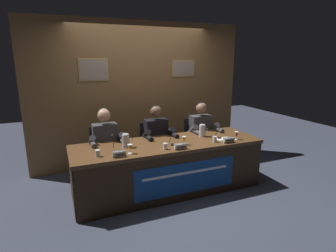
{
  "coord_description": "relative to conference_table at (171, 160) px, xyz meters",
  "views": [
    {
      "loc": [
        -1.48,
        -3.53,
        1.93
      ],
      "look_at": [
        0.0,
        0.0,
        0.99
      ],
      "focal_mm": 29.07,
      "sensor_mm": 36.0,
      "label": 1
    }
  ],
  "objects": [
    {
      "name": "ground_plane",
      "position": [
        -0.0,
        0.11,
        -0.51
      ],
      "size": [
        12.0,
        12.0,
        0.0
      ],
      "primitive_type": "plane",
      "color": "#383D4C"
    },
    {
      "name": "wall_back_panelled",
      "position": [
        -0.0,
        1.41,
        0.8
      ],
      "size": [
        3.98,
        0.14,
        2.6
      ],
      "color": "brown",
      "rests_on": "ground_plane"
    },
    {
      "name": "conference_table",
      "position": [
        0.0,
        0.0,
        0.0
      ],
      "size": [
        2.78,
        0.89,
        0.74
      ],
      "color": "brown",
      "rests_on": "ground_plane"
    },
    {
      "name": "chair_left",
      "position": [
        -0.83,
        0.74,
        -0.07
      ],
      "size": [
        0.44,
        0.44,
        0.9
      ],
      "color": "black",
      "rests_on": "ground_plane"
    },
    {
      "name": "panelist_left",
      "position": [
        -0.83,
        0.54,
        0.21
      ],
      "size": [
        0.51,
        0.48,
        1.23
      ],
      "color": "black",
      "rests_on": "ground_plane"
    },
    {
      "name": "nameplate_left",
      "position": [
        -0.8,
        -0.22,
        0.28
      ],
      "size": [
        0.17,
        0.06,
        0.08
      ],
      "color": "white",
      "rests_on": "conference_table"
    },
    {
      "name": "juice_glass_left",
      "position": [
        -0.64,
        -0.15,
        0.32
      ],
      "size": [
        0.06,
        0.06,
        0.12
      ],
      "color": "white",
      "rests_on": "conference_table"
    },
    {
      "name": "water_cup_left",
      "position": [
        -1.05,
        -0.1,
        0.27
      ],
      "size": [
        0.06,
        0.06,
        0.08
      ],
      "color": "silver",
      "rests_on": "conference_table"
    },
    {
      "name": "microphone_left",
      "position": [
        -0.82,
        0.01,
        0.31
      ],
      "size": [
        0.06,
        0.17,
        0.22
      ],
      "color": "black",
      "rests_on": "conference_table"
    },
    {
      "name": "chair_center",
      "position": [
        -0.0,
        0.74,
        -0.07
      ],
      "size": [
        0.44,
        0.44,
        0.9
      ],
      "color": "black",
      "rests_on": "ground_plane"
    },
    {
      "name": "panelist_center",
      "position": [
        -0.0,
        0.54,
        0.21
      ],
      "size": [
        0.51,
        0.48,
        1.23
      ],
      "color": "black",
      "rests_on": "ground_plane"
    },
    {
      "name": "nameplate_center",
      "position": [
        0.04,
        -0.24,
        0.28
      ],
      "size": [
        0.18,
        0.06,
        0.08
      ],
      "color": "white",
      "rests_on": "conference_table"
    },
    {
      "name": "juice_glass_center",
      "position": [
        0.16,
        -0.08,
        0.32
      ],
      "size": [
        0.06,
        0.06,
        0.12
      ],
      "color": "white",
      "rests_on": "conference_table"
    },
    {
      "name": "water_cup_center",
      "position": [
        -0.16,
        -0.17,
        0.27
      ],
      "size": [
        0.06,
        0.06,
        0.08
      ],
      "color": "silver",
      "rests_on": "conference_table"
    },
    {
      "name": "microphone_center",
      "position": [
        0.01,
        -0.01,
        0.31
      ],
      "size": [
        0.06,
        0.17,
        0.22
      ],
      "color": "black",
      "rests_on": "conference_table"
    },
    {
      "name": "chair_right",
      "position": [
        0.83,
        0.74,
        -0.07
      ],
      "size": [
        0.44,
        0.44,
        0.9
      ],
      "color": "black",
      "rests_on": "ground_plane"
    },
    {
      "name": "panelist_right",
      "position": [
        0.83,
        0.54,
        0.21
      ],
      "size": [
        0.51,
        0.48,
        1.23
      ],
      "color": "black",
      "rests_on": "ground_plane"
    },
    {
      "name": "nameplate_right",
      "position": [
        0.82,
        -0.24,
        0.28
      ],
      "size": [
        0.18,
        0.06,
        0.08
      ],
      "color": "white",
      "rests_on": "conference_table"
    },
    {
      "name": "juice_glass_right",
      "position": [
        1.02,
        -0.15,
        0.32
      ],
      "size": [
        0.06,
        0.06,
        0.12
      ],
      "color": "white",
      "rests_on": "conference_table"
    },
    {
      "name": "water_cup_right",
      "position": [
        0.65,
        -0.14,
        0.27
      ],
      "size": [
        0.06,
        0.06,
        0.08
      ],
      "color": "silver",
      "rests_on": "conference_table"
    },
    {
      "name": "microphone_right",
      "position": [
        0.8,
        0.01,
        0.31
      ],
      "size": [
        0.06,
        0.17,
        0.22
      ],
      "color": "black",
      "rests_on": "conference_table"
    },
    {
      "name": "water_pitcher_left_side",
      "position": [
        -0.63,
        0.13,
        0.33
      ],
      "size": [
        0.15,
        0.1,
        0.21
      ],
      "color": "silver",
      "rests_on": "conference_table"
    },
    {
      "name": "water_pitcher_right_side",
      "position": [
        0.63,
        0.2,
        0.33
      ],
      "size": [
        0.15,
        0.1,
        0.21
      ],
      "color": "silver",
      "rests_on": "conference_table"
    },
    {
      "name": "document_stack_right",
      "position": [
        0.85,
        -0.07,
        0.24
      ],
      "size": [
        0.22,
        0.16,
        0.01
      ],
      "color": "white",
      "rests_on": "conference_table"
    }
  ]
}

